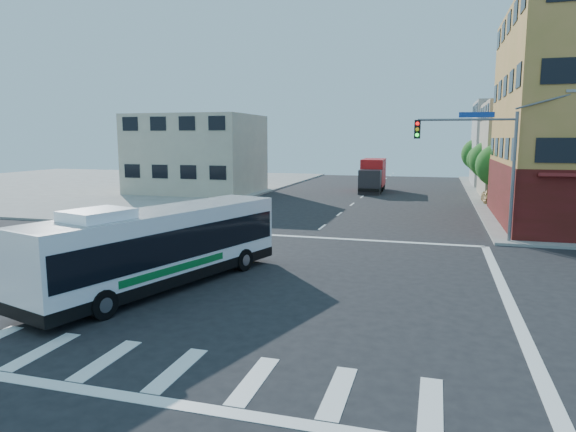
# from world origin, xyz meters

# --- Properties ---
(ground) EXTENTS (120.00, 120.00, 0.00)m
(ground) POSITION_xyz_m (0.00, 0.00, 0.00)
(ground) COLOR black
(ground) RESTS_ON ground
(sidewalk_nw) EXTENTS (50.00, 50.00, 0.15)m
(sidewalk_nw) POSITION_xyz_m (-35.00, 35.00, 0.07)
(sidewalk_nw) COLOR gray
(sidewalk_nw) RESTS_ON ground
(building_east_near) EXTENTS (12.06, 10.06, 9.00)m
(building_east_near) POSITION_xyz_m (16.98, 33.98, 4.51)
(building_east_near) COLOR #B8AA8C
(building_east_near) RESTS_ON ground
(building_east_far) EXTENTS (12.06, 10.06, 10.00)m
(building_east_far) POSITION_xyz_m (16.98, 47.98, 5.01)
(building_east_far) COLOR #A5A6A1
(building_east_far) RESTS_ON ground
(building_west) EXTENTS (12.06, 10.06, 8.00)m
(building_west) POSITION_xyz_m (-17.02, 29.98, 4.01)
(building_west) COLOR beige
(building_west) RESTS_ON ground
(signal_mast_ne) EXTENTS (7.91, 1.13, 8.07)m
(signal_mast_ne) POSITION_xyz_m (9.08, 10.62, 4.98)
(signal_mast_ne) COLOR slate
(signal_mast_ne) RESTS_ON ground
(street_tree_a) EXTENTS (3.60, 3.60, 5.53)m
(street_tree_a) POSITION_xyz_m (11.90, 27.92, 3.59)
(street_tree_a) COLOR #351E13
(street_tree_a) RESTS_ON ground
(street_tree_b) EXTENTS (3.80, 3.80, 5.79)m
(street_tree_b) POSITION_xyz_m (11.90, 35.92, 3.75)
(street_tree_b) COLOR #351E13
(street_tree_b) RESTS_ON ground
(street_tree_c) EXTENTS (3.40, 3.40, 5.29)m
(street_tree_c) POSITION_xyz_m (11.90, 43.92, 3.46)
(street_tree_c) COLOR #351E13
(street_tree_c) RESTS_ON ground
(street_tree_d) EXTENTS (4.00, 4.00, 6.03)m
(street_tree_d) POSITION_xyz_m (11.90, 51.92, 3.88)
(street_tree_d) COLOR #351E13
(street_tree_d) RESTS_ON ground
(transit_bus) EXTENTS (5.48, 11.34, 3.29)m
(transit_bus) POSITION_xyz_m (-2.95, -1.74, 1.61)
(transit_bus) COLOR black
(transit_bus) RESTS_ON ground
(box_truck) EXTENTS (2.47, 7.69, 3.43)m
(box_truck) POSITION_xyz_m (0.32, 36.36, 1.67)
(box_truck) COLOR #232227
(box_truck) RESTS_ON ground
(parked_car) EXTENTS (1.63, 3.98, 1.35)m
(parked_car) POSITION_xyz_m (11.58, 28.91, 0.67)
(parked_car) COLOR tan
(parked_car) RESTS_ON ground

